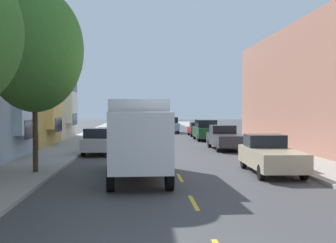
{
  "coord_description": "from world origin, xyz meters",
  "views": [
    {
      "loc": [
        -1.63,
        -6.73,
        2.99
      ],
      "look_at": [
        0.44,
        28.11,
        1.94
      ],
      "focal_mm": 46.92,
      "sensor_mm": 36.0,
      "label": 1
    }
  ],
  "objects_px": {
    "parked_pickup_champagne": "(270,155)",
    "parked_pickup_charcoal": "(225,138)",
    "parked_hatchback_red": "(197,129)",
    "moving_sky_sedan": "(170,125)",
    "parked_sedan_burgundy": "(107,136)",
    "parked_hatchback_black": "(121,125)",
    "parked_pickup_silver": "(101,141)",
    "parked_suv_forest": "(206,130)",
    "delivery_box_truck": "(138,133)",
    "street_tree_second": "(34,50)"
  },
  "relations": [
    {
      "from": "parked_pickup_champagne",
      "to": "parked_pickup_charcoal",
      "type": "relative_size",
      "value": 1.01
    },
    {
      "from": "street_tree_second",
      "to": "parked_pickup_champagne",
      "type": "distance_m",
      "value": 11.69
    },
    {
      "from": "parked_hatchback_red",
      "to": "parked_pickup_charcoal",
      "type": "xyz_separation_m",
      "value": [
        0.09,
        -15.53,
        0.07
      ]
    },
    {
      "from": "parked_pickup_champagne",
      "to": "parked_sedan_burgundy",
      "type": "bearing_deg",
      "value": 119.37
    },
    {
      "from": "parked_suv_forest",
      "to": "moving_sky_sedan",
      "type": "bearing_deg",
      "value": 101.22
    },
    {
      "from": "parked_pickup_charcoal",
      "to": "parked_pickup_champagne",
      "type": "bearing_deg",
      "value": -90.78
    },
    {
      "from": "parked_pickup_champagne",
      "to": "parked_pickup_charcoal",
      "type": "bearing_deg",
      "value": 89.22
    },
    {
      "from": "parked_hatchback_red",
      "to": "parked_pickup_champagne",
      "type": "distance_m",
      "value": 27.27
    },
    {
      "from": "parked_hatchback_red",
      "to": "parked_pickup_silver",
      "type": "xyz_separation_m",
      "value": [
        -8.68,
        -18.21,
        0.07
      ]
    },
    {
      "from": "parked_pickup_champagne",
      "to": "moving_sky_sedan",
      "type": "height_order",
      "value": "moving_sky_sedan"
    },
    {
      "from": "parked_hatchback_black",
      "to": "moving_sky_sedan",
      "type": "xyz_separation_m",
      "value": [
        6.21,
        -5.18,
        0.23
      ]
    },
    {
      "from": "street_tree_second",
      "to": "moving_sky_sedan",
      "type": "xyz_separation_m",
      "value": [
        8.2,
        33.51,
        -4.61
      ]
    },
    {
      "from": "delivery_box_truck",
      "to": "parked_pickup_charcoal",
      "type": "xyz_separation_m",
      "value": [
        6.23,
        12.62,
        -1.08
      ]
    },
    {
      "from": "parked_pickup_charcoal",
      "to": "parked_pickup_silver",
      "type": "distance_m",
      "value": 9.17
    },
    {
      "from": "parked_hatchback_red",
      "to": "parked_suv_forest",
      "type": "relative_size",
      "value": 0.83
    },
    {
      "from": "street_tree_second",
      "to": "parked_hatchback_red",
      "type": "height_order",
      "value": "street_tree_second"
    },
    {
      "from": "delivery_box_truck",
      "to": "parked_pickup_champagne",
      "type": "xyz_separation_m",
      "value": [
        6.07,
        0.88,
        -1.08
      ]
    },
    {
      "from": "delivery_box_truck",
      "to": "parked_sedan_burgundy",
      "type": "xyz_separation_m",
      "value": [
        -2.6,
        16.29,
        -1.15
      ]
    },
    {
      "from": "moving_sky_sedan",
      "to": "parked_hatchback_red",
      "type": "bearing_deg",
      "value": -68.05
    },
    {
      "from": "delivery_box_truck",
      "to": "parked_hatchback_red",
      "type": "bearing_deg",
      "value": 77.69
    },
    {
      "from": "delivery_box_truck",
      "to": "parked_sedan_burgundy",
      "type": "bearing_deg",
      "value": 99.06
    },
    {
      "from": "parked_hatchback_red",
      "to": "moving_sky_sedan",
      "type": "relative_size",
      "value": 0.83
    },
    {
      "from": "delivery_box_truck",
      "to": "parked_suv_forest",
      "type": "bearing_deg",
      "value": 74.26
    },
    {
      "from": "parked_sedan_burgundy",
      "to": "parked_pickup_champagne",
      "type": "height_order",
      "value": "parked_pickup_champagne"
    },
    {
      "from": "parked_pickup_charcoal",
      "to": "parked_suv_forest",
      "type": "bearing_deg",
      "value": 90.67
    },
    {
      "from": "parked_hatchback_red",
      "to": "parked_pickup_silver",
      "type": "distance_m",
      "value": 20.18
    },
    {
      "from": "parked_sedan_burgundy",
      "to": "parked_suv_forest",
      "type": "xyz_separation_m",
      "value": [
        8.73,
        5.44,
        0.24
      ]
    },
    {
      "from": "parked_pickup_silver",
      "to": "parked_suv_forest",
      "type": "xyz_separation_m",
      "value": [
        8.66,
        11.79,
        0.16
      ]
    },
    {
      "from": "street_tree_second",
      "to": "parked_pickup_silver",
      "type": "bearing_deg",
      "value": 77.13
    },
    {
      "from": "parked_hatchback_black",
      "to": "moving_sky_sedan",
      "type": "bearing_deg",
      "value": -39.88
    },
    {
      "from": "parked_pickup_champagne",
      "to": "parked_suv_forest",
      "type": "xyz_separation_m",
      "value": [
        0.05,
        20.85,
        0.16
      ]
    },
    {
      "from": "street_tree_second",
      "to": "moving_sky_sedan",
      "type": "height_order",
      "value": "street_tree_second"
    },
    {
      "from": "parked_pickup_champagne",
      "to": "street_tree_second",
      "type": "bearing_deg",
      "value": 179.73
    },
    {
      "from": "parked_hatchback_red",
      "to": "moving_sky_sedan",
      "type": "xyz_separation_m",
      "value": [
        -2.54,
        6.29,
        0.23
      ]
    },
    {
      "from": "parked_pickup_silver",
      "to": "moving_sky_sedan",
      "type": "height_order",
      "value": "moving_sky_sedan"
    },
    {
      "from": "parked_hatchback_red",
      "to": "parked_pickup_silver",
      "type": "height_order",
      "value": "parked_pickup_silver"
    },
    {
      "from": "parked_pickup_charcoal",
      "to": "parked_pickup_silver",
      "type": "bearing_deg",
      "value": -163.0
    },
    {
      "from": "parked_sedan_burgundy",
      "to": "parked_suv_forest",
      "type": "height_order",
      "value": "parked_suv_forest"
    },
    {
      "from": "parked_hatchback_red",
      "to": "parked_suv_forest",
      "type": "xyz_separation_m",
      "value": [
        -0.01,
        -6.42,
        0.23
      ]
    },
    {
      "from": "parked_pickup_champagne",
      "to": "moving_sky_sedan",
      "type": "relative_size",
      "value": 1.12
    },
    {
      "from": "moving_sky_sedan",
      "to": "parked_pickup_charcoal",
      "type": "bearing_deg",
      "value": -83.14
    },
    {
      "from": "parked_pickup_charcoal",
      "to": "moving_sky_sedan",
      "type": "bearing_deg",
      "value": 96.86
    },
    {
      "from": "parked_sedan_burgundy",
      "to": "parked_hatchback_black",
      "type": "bearing_deg",
      "value": 90.0
    },
    {
      "from": "parked_pickup_champagne",
      "to": "parked_pickup_charcoal",
      "type": "distance_m",
      "value": 11.74
    },
    {
      "from": "street_tree_second",
      "to": "parked_pickup_silver",
      "type": "distance_m",
      "value": 10.4
    },
    {
      "from": "parked_sedan_burgundy",
      "to": "parked_pickup_charcoal",
      "type": "distance_m",
      "value": 9.57
    },
    {
      "from": "parked_pickup_champagne",
      "to": "parked_hatchback_black",
      "type": "height_order",
      "value": "parked_pickup_champagne"
    },
    {
      "from": "parked_pickup_champagne",
      "to": "parked_pickup_charcoal",
      "type": "height_order",
      "value": "same"
    },
    {
      "from": "parked_pickup_silver",
      "to": "parked_hatchback_black",
      "type": "bearing_deg",
      "value": 90.12
    },
    {
      "from": "delivery_box_truck",
      "to": "parked_pickup_charcoal",
      "type": "distance_m",
      "value": 14.12
    }
  ]
}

